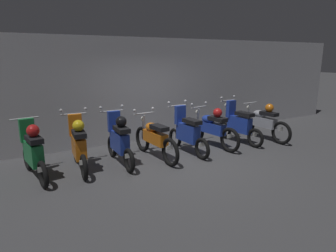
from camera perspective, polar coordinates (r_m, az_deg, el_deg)
The scene contains 10 objects.
ground_plane at distance 6.95m, azimuth 3.18°, elevation -7.02°, with size 80.00×80.00×0.00m, color #424244.
back_wall at distance 8.67m, azimuth -5.19°, elevation 6.94°, with size 16.00×0.30×2.92m, color #ADADB2.
motorbike_slot_0 at distance 6.49m, azimuth -24.51°, elevation -4.44°, with size 0.56×1.68×1.18m.
motorbike_slot_1 at distance 6.61m, azimuth -16.80°, elevation -3.46°, with size 0.59×1.68×1.29m.
motorbike_slot_2 at distance 6.78m, azimuth -9.36°, elevation -2.64°, with size 0.59×1.68×1.29m.
motorbike_slot_3 at distance 7.12m, azimuth -2.57°, elevation -2.34°, with size 0.59×1.95×1.15m.
motorbike_slot_4 at distance 7.50m, azimuth 3.66°, elevation -1.28°, with size 0.59×1.68×1.29m.
motorbike_slot_5 at distance 8.11m, azimuth 8.42°, elevation -0.28°, with size 0.59×1.95×1.15m.
motorbike_slot_6 at distance 8.62m, azimuth 13.35°, elevation 0.31°, with size 0.59×1.68×1.29m.
motorbike_slot_7 at distance 9.19m, azimuth 17.78°, elevation 0.81°, with size 0.56×1.95×1.08m.
Camera 1 is at (-3.52, -5.49, 2.40)m, focal length 31.74 mm.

